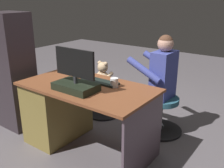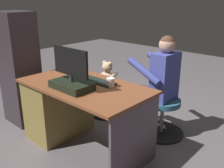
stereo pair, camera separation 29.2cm
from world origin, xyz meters
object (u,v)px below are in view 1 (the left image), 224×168
at_px(person, 156,77).
at_px(office_chair_teddy, 103,97).
at_px(monitor, 75,79).
at_px(computer_mouse, 77,76).
at_px(cup, 114,83).
at_px(teddy_bear, 103,74).
at_px(visitor_chair, 161,113).
at_px(tv_remote, 70,79).
at_px(keyboard, 100,82).
at_px(desk, 64,107).

bearing_deg(person, office_chair_teddy, 1.90).
xyz_separation_m(monitor, person, (-0.38, -0.96, -0.15)).
distance_m(monitor, computer_mouse, 0.42).
height_order(cup, teddy_bear, cup).
distance_m(visitor_chair, person, 0.44).
relative_size(tv_remote, teddy_bear, 0.47).
xyz_separation_m(keyboard, computer_mouse, (0.32, 0.01, 0.01)).
bearing_deg(keyboard, person, -116.95).
relative_size(monitor, keyboard, 1.11).
xyz_separation_m(computer_mouse, person, (-0.65, -0.65, -0.06)).
bearing_deg(person, desk, 47.47).
distance_m(teddy_bear, person, 0.78).
relative_size(computer_mouse, teddy_bear, 0.30).
bearing_deg(office_chair_teddy, computer_mouse, 101.31).
bearing_deg(monitor, keyboard, -99.03).
distance_m(tv_remote, teddy_bear, 0.78).
height_order(cup, person, person).
bearing_deg(tv_remote, keyboard, -157.66).
distance_m(keyboard, visitor_chair, 0.91).
relative_size(visitor_chair, person, 0.45).
relative_size(desk, cup, 14.93).
xyz_separation_m(cup, person, (-0.13, -0.67, -0.09)).
distance_m(desk, cup, 0.73).
xyz_separation_m(visitor_chair, person, (0.09, 0.00, 0.44)).
bearing_deg(keyboard, tv_remote, 20.84).
relative_size(monitor, visitor_chair, 0.87).
bearing_deg(monitor, computer_mouse, -48.11).
relative_size(office_chair_teddy, teddy_bear, 1.52).
bearing_deg(monitor, office_chair_teddy, -66.77).
distance_m(office_chair_teddy, visitor_chair, 0.86).
bearing_deg(teddy_bear, desk, 93.36).
distance_m(desk, keyboard, 0.55).
distance_m(keyboard, person, 0.73).
relative_size(keyboard, tv_remote, 2.80).
distance_m(monitor, keyboard, 0.33).
height_order(office_chair_teddy, visitor_chair, same).
bearing_deg(person, monitor, 68.47).
xyz_separation_m(computer_mouse, teddy_bear, (0.12, -0.64, -0.16)).
distance_m(desk, tv_remote, 0.36).
height_order(monitor, teddy_bear, monitor).
bearing_deg(tv_remote, monitor, 145.74).
bearing_deg(teddy_bear, tv_remote, 100.10).
bearing_deg(computer_mouse, desk, 61.68).
bearing_deg(office_chair_teddy, cup, 135.38).
bearing_deg(keyboard, monitor, 80.97).
distance_m(monitor, tv_remote, 0.34).
distance_m(desk, person, 1.12).
xyz_separation_m(keyboard, teddy_bear, (0.45, -0.63, -0.15)).
bearing_deg(monitor, cup, -130.85).
bearing_deg(office_chair_teddy, tv_remote, 100.24).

